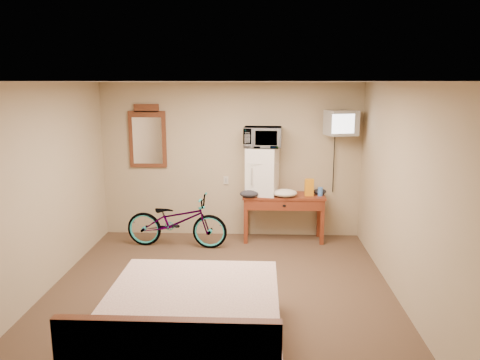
{
  "coord_description": "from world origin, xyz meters",
  "views": [
    {
      "loc": [
        0.47,
        -5.18,
        2.49
      ],
      "look_at": [
        0.21,
        0.78,
        1.24
      ],
      "focal_mm": 35.0,
      "sensor_mm": 36.0,
      "label": 1
    }
  ],
  "objects_px": {
    "bicycle": "(177,221)",
    "desk": "(284,203)",
    "microwave": "(263,137)",
    "wall_mirror": "(148,137)",
    "crt_television": "(341,123)",
    "bed": "(188,332)",
    "blue_cup": "(320,191)",
    "mini_fridge": "(262,171)"
  },
  "relations": [
    {
      "from": "microwave",
      "to": "blue_cup",
      "type": "relative_size",
      "value": 4.28
    },
    {
      "from": "bicycle",
      "to": "desk",
      "type": "bearing_deg",
      "value": -73.54
    },
    {
      "from": "desk",
      "to": "wall_mirror",
      "type": "bearing_deg",
      "value": 172.97
    },
    {
      "from": "mini_fridge",
      "to": "crt_television",
      "type": "xyz_separation_m",
      "value": [
        1.19,
        -0.03,
        0.76
      ]
    },
    {
      "from": "bed",
      "to": "bicycle",
      "type": "bearing_deg",
      "value": 101.79
    },
    {
      "from": "crt_television",
      "to": "wall_mirror",
      "type": "bearing_deg",
      "value": 175.31
    },
    {
      "from": "desk",
      "to": "bicycle",
      "type": "height_order",
      "value": "bicycle"
    },
    {
      "from": "blue_cup",
      "to": "bed",
      "type": "height_order",
      "value": "bed"
    },
    {
      "from": "blue_cup",
      "to": "crt_television",
      "type": "relative_size",
      "value": 0.22
    },
    {
      "from": "microwave",
      "to": "desk",
      "type": "bearing_deg",
      "value": -4.8
    },
    {
      "from": "desk",
      "to": "bed",
      "type": "bearing_deg",
      "value": -106.81
    },
    {
      "from": "blue_cup",
      "to": "bed",
      "type": "bearing_deg",
      "value": -115.3
    },
    {
      "from": "bicycle",
      "to": "bed",
      "type": "height_order",
      "value": "bed"
    },
    {
      "from": "microwave",
      "to": "bicycle",
      "type": "bearing_deg",
      "value": -160.25
    },
    {
      "from": "wall_mirror",
      "to": "bicycle",
      "type": "distance_m",
      "value": 1.47
    },
    {
      "from": "mini_fridge",
      "to": "crt_television",
      "type": "height_order",
      "value": "crt_television"
    },
    {
      "from": "mini_fridge",
      "to": "crt_television",
      "type": "relative_size",
      "value": 1.22
    },
    {
      "from": "mini_fridge",
      "to": "bicycle",
      "type": "height_order",
      "value": "mini_fridge"
    },
    {
      "from": "desk",
      "to": "bed",
      "type": "height_order",
      "value": "bed"
    },
    {
      "from": "mini_fridge",
      "to": "microwave",
      "type": "distance_m",
      "value": 0.53
    },
    {
      "from": "blue_cup",
      "to": "crt_television",
      "type": "height_order",
      "value": "crt_television"
    },
    {
      "from": "desk",
      "to": "crt_television",
      "type": "height_order",
      "value": "crt_television"
    },
    {
      "from": "crt_television",
      "to": "bed",
      "type": "height_order",
      "value": "crt_television"
    },
    {
      "from": "desk",
      "to": "blue_cup",
      "type": "relative_size",
      "value": 9.57
    },
    {
      "from": "bicycle",
      "to": "bed",
      "type": "bearing_deg",
      "value": -163.72
    },
    {
      "from": "crt_television",
      "to": "bicycle",
      "type": "xyz_separation_m",
      "value": [
        -2.5,
        -0.37,
        -1.48
      ]
    },
    {
      "from": "desk",
      "to": "bed",
      "type": "relative_size",
      "value": 0.59
    },
    {
      "from": "desk",
      "to": "mini_fridge",
      "type": "xyz_separation_m",
      "value": [
        -0.34,
        0.05,
        0.5
      ]
    },
    {
      "from": "crt_television",
      "to": "microwave",
      "type": "bearing_deg",
      "value": 178.79
    },
    {
      "from": "microwave",
      "to": "crt_television",
      "type": "relative_size",
      "value": 0.94
    },
    {
      "from": "wall_mirror",
      "to": "bed",
      "type": "bearing_deg",
      "value": -72.03
    },
    {
      "from": "microwave",
      "to": "bed",
      "type": "bearing_deg",
      "value": -98.29
    },
    {
      "from": "desk",
      "to": "microwave",
      "type": "xyz_separation_m",
      "value": [
        -0.34,
        0.05,
        1.04
      ]
    },
    {
      "from": "desk",
      "to": "microwave",
      "type": "distance_m",
      "value": 1.09
    },
    {
      "from": "microwave",
      "to": "mini_fridge",
      "type": "bearing_deg",
      "value": -120.75
    },
    {
      "from": "mini_fridge",
      "to": "bed",
      "type": "height_order",
      "value": "mini_fridge"
    },
    {
      "from": "crt_television",
      "to": "wall_mirror",
      "type": "distance_m",
      "value": 3.07
    },
    {
      "from": "mini_fridge",
      "to": "wall_mirror",
      "type": "height_order",
      "value": "wall_mirror"
    },
    {
      "from": "blue_cup",
      "to": "crt_television",
      "type": "distance_m",
      "value": 1.11
    },
    {
      "from": "crt_television",
      "to": "bicycle",
      "type": "relative_size",
      "value": 0.39
    },
    {
      "from": "crt_television",
      "to": "wall_mirror",
      "type": "xyz_separation_m",
      "value": [
        -3.05,
        0.25,
        -0.26
      ]
    },
    {
      "from": "bed",
      "to": "blue_cup",
      "type": "bearing_deg",
      "value": 64.7
    }
  ]
}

